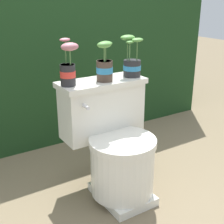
# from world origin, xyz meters

# --- Properties ---
(ground_plane) EXTENTS (12.00, 12.00, 0.00)m
(ground_plane) POSITION_xyz_m (0.00, 0.00, 0.00)
(ground_plane) COLOR #75664C
(hedge_backdrop) EXTENTS (2.84, 1.00, 1.38)m
(hedge_backdrop) POSITION_xyz_m (0.00, 1.35, 0.69)
(hedge_backdrop) COLOR #193819
(hedge_backdrop) RESTS_ON ground
(toilet) EXTENTS (0.51, 0.52, 0.66)m
(toilet) POSITION_xyz_m (-0.02, 0.09, 0.32)
(toilet) COLOR silver
(toilet) RESTS_ON ground
(potted_plant_left) EXTENTS (0.10, 0.10, 0.25)m
(potted_plant_left) POSITION_xyz_m (-0.22, 0.22, 0.76)
(potted_plant_left) COLOR #262628
(potted_plant_left) RESTS_ON toilet
(potted_plant_midleft) EXTENTS (0.10, 0.10, 0.22)m
(potted_plant_midleft) POSITION_xyz_m (-0.01, 0.19, 0.75)
(potted_plant_midleft) COLOR #47382D
(potted_plant_midleft) RESTS_ON toilet
(potted_plant_middle) EXTENTS (0.12, 0.12, 0.24)m
(potted_plant_middle) POSITION_xyz_m (0.18, 0.20, 0.74)
(potted_plant_middle) COLOR #262628
(potted_plant_middle) RESTS_ON toilet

